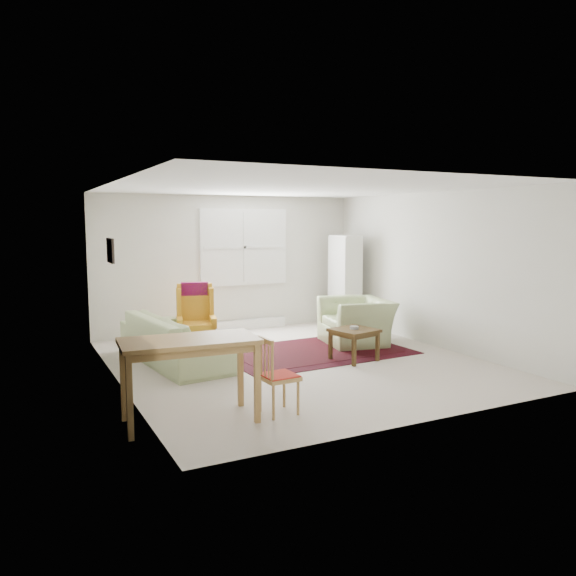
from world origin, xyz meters
name	(u,v)px	position (x,y,z in m)	size (l,w,h in m)	color
room	(292,275)	(0.02, 0.21, 1.26)	(5.04, 5.54, 2.51)	beige
rug	(314,351)	(0.52, 0.44, 0.01)	(2.87, 1.85, 0.03)	black
sofa	(176,330)	(-1.56, 0.80, 0.47)	(2.33, 0.91, 0.94)	#9BAB72
armchair	(356,317)	(1.46, 0.68, 0.45)	(1.15, 1.01, 0.90)	#9BAB72
wingback_chair	(196,316)	(-1.00, 1.60, 0.52)	(0.60, 0.63, 1.04)	orange
coffee_table	(354,345)	(0.79, -0.28, 0.24)	(0.58, 0.58, 0.47)	#412C14
stool	(207,346)	(-1.11, 0.77, 0.20)	(0.30, 0.30, 0.40)	white
cabinet	(345,281)	(2.10, 2.03, 0.88)	(0.37, 0.71, 1.76)	silver
desk	(190,380)	(-2.10, -1.67, 0.43)	(1.36, 0.68, 0.86)	#AE8246
desk_chair	(279,375)	(-1.19, -1.85, 0.42)	(0.36, 0.36, 0.83)	#AE8246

